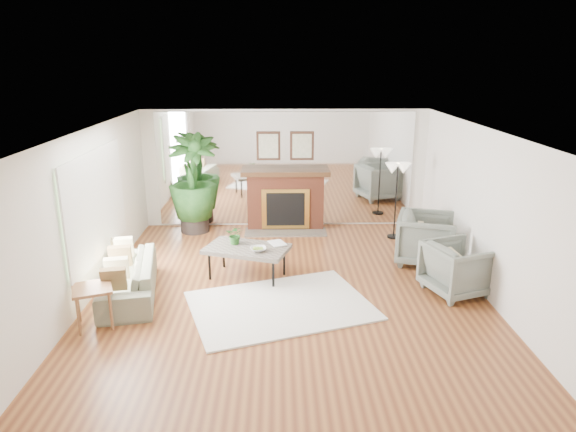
{
  "coord_description": "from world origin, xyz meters",
  "views": [
    {
      "loc": [
        -0.16,
        -7.23,
        3.48
      ],
      "look_at": [
        0.0,
        0.6,
        1.08
      ],
      "focal_mm": 32.0,
      "sensor_mm": 36.0,
      "label": 1
    }
  ],
  "objects_px": {
    "armchair_front": "(458,268)",
    "side_table": "(92,294)",
    "potted_ficus": "(193,181)",
    "floor_lamp": "(397,174)",
    "armchair_back": "(426,239)",
    "fireplace": "(285,198)",
    "coffee_table": "(247,250)",
    "sofa": "(128,278)"
  },
  "relations": [
    {
      "from": "armchair_front",
      "to": "side_table",
      "type": "distance_m",
      "value": 5.33
    },
    {
      "from": "potted_ficus",
      "to": "floor_lamp",
      "type": "relative_size",
      "value": 1.33
    },
    {
      "from": "armchair_back",
      "to": "potted_ficus",
      "type": "relative_size",
      "value": 0.48
    },
    {
      "from": "armchair_back",
      "to": "armchair_front",
      "type": "relative_size",
      "value": 1.1
    },
    {
      "from": "fireplace",
      "to": "potted_ficus",
      "type": "bearing_deg",
      "value": -174.99
    },
    {
      "from": "fireplace",
      "to": "floor_lamp",
      "type": "distance_m",
      "value": 2.38
    },
    {
      "from": "armchair_back",
      "to": "armchair_front",
      "type": "bearing_deg",
      "value": -155.3
    },
    {
      "from": "coffee_table",
      "to": "side_table",
      "type": "xyz_separation_m",
      "value": [
        -1.98,
        -1.6,
        -0.01
      ]
    },
    {
      "from": "armchair_back",
      "to": "side_table",
      "type": "xyz_separation_m",
      "value": [
        -5.11,
        -2.18,
        0.03
      ]
    },
    {
      "from": "sofa",
      "to": "potted_ficus",
      "type": "distance_m",
      "value": 3.22
    },
    {
      "from": "armchair_back",
      "to": "potted_ficus",
      "type": "height_order",
      "value": "potted_ficus"
    },
    {
      "from": "coffee_table",
      "to": "potted_ficus",
      "type": "xyz_separation_m",
      "value": [
        -1.24,
        2.42,
        0.61
      ]
    },
    {
      "from": "fireplace",
      "to": "floor_lamp",
      "type": "xyz_separation_m",
      "value": [
        2.2,
        -0.66,
        0.65
      ]
    },
    {
      "from": "fireplace",
      "to": "side_table",
      "type": "xyz_separation_m",
      "value": [
        -2.65,
        -4.19,
        -0.18
      ]
    },
    {
      "from": "armchair_front",
      "to": "fireplace",
      "type": "bearing_deg",
      "value": 19.1
    },
    {
      "from": "side_table",
      "to": "floor_lamp",
      "type": "height_order",
      "value": "floor_lamp"
    },
    {
      "from": "fireplace",
      "to": "coffee_table",
      "type": "relative_size",
      "value": 1.36
    },
    {
      "from": "fireplace",
      "to": "sofa",
      "type": "relative_size",
      "value": 1.05
    },
    {
      "from": "sofa",
      "to": "armchair_back",
      "type": "xyz_separation_m",
      "value": [
        4.91,
        1.23,
        0.16
      ]
    },
    {
      "from": "fireplace",
      "to": "armchair_front",
      "type": "bearing_deg",
      "value": -51.42
    },
    {
      "from": "fireplace",
      "to": "armchair_front",
      "type": "height_order",
      "value": "fireplace"
    },
    {
      "from": "armchair_front",
      "to": "armchair_back",
      "type": "bearing_deg",
      "value": -12.89
    },
    {
      "from": "sofa",
      "to": "armchair_back",
      "type": "bearing_deg",
      "value": 93.25
    },
    {
      "from": "coffee_table",
      "to": "fireplace",
      "type": "bearing_deg",
      "value": 75.41
    },
    {
      "from": "fireplace",
      "to": "sofa",
      "type": "xyz_separation_m",
      "value": [
        -2.45,
        -3.24,
        -0.37
      ]
    },
    {
      "from": "side_table",
      "to": "floor_lamp",
      "type": "bearing_deg",
      "value": 36.06
    },
    {
      "from": "sofa",
      "to": "side_table",
      "type": "bearing_deg",
      "value": -22.72
    },
    {
      "from": "armchair_back",
      "to": "armchair_front",
      "type": "height_order",
      "value": "armchair_back"
    },
    {
      "from": "armchair_back",
      "to": "coffee_table",
      "type": "bearing_deg",
      "value": 118.56
    },
    {
      "from": "fireplace",
      "to": "armchair_back",
      "type": "bearing_deg",
      "value": -39.34
    },
    {
      "from": "fireplace",
      "to": "armchair_back",
      "type": "height_order",
      "value": "fireplace"
    },
    {
      "from": "potted_ficus",
      "to": "fireplace",
      "type": "bearing_deg",
      "value": 5.01
    },
    {
      "from": "armchair_back",
      "to": "fireplace",
      "type": "bearing_deg",
      "value": 68.77
    },
    {
      "from": "floor_lamp",
      "to": "coffee_table",
      "type": "bearing_deg",
      "value": -146.08
    },
    {
      "from": "armchair_back",
      "to": "potted_ficus",
      "type": "distance_m",
      "value": 4.79
    },
    {
      "from": "fireplace",
      "to": "armchair_back",
      "type": "distance_m",
      "value": 3.18
    },
    {
      "from": "side_table",
      "to": "potted_ficus",
      "type": "bearing_deg",
      "value": 79.59
    },
    {
      "from": "fireplace",
      "to": "potted_ficus",
      "type": "xyz_separation_m",
      "value": [
        -1.91,
        -0.17,
        0.44
      ]
    },
    {
      "from": "sofa",
      "to": "potted_ficus",
      "type": "relative_size",
      "value": 0.95
    },
    {
      "from": "coffee_table",
      "to": "sofa",
      "type": "relative_size",
      "value": 0.77
    },
    {
      "from": "fireplace",
      "to": "side_table",
      "type": "bearing_deg",
      "value": -122.32
    },
    {
      "from": "sofa",
      "to": "fireplace",
      "type": "bearing_deg",
      "value": 132.11
    }
  ]
}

